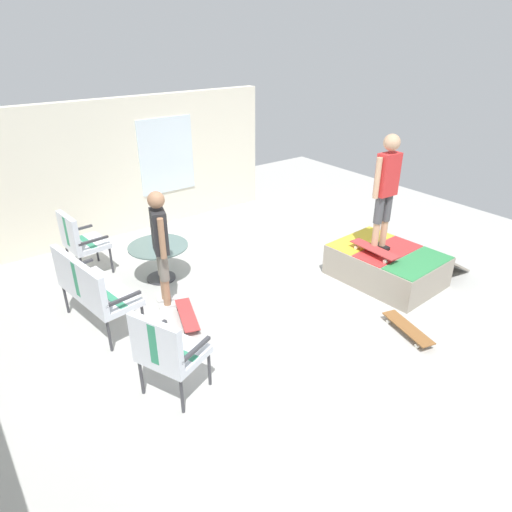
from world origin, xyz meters
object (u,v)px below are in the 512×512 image
Objects in this scene: patio_chair_near_house at (79,238)px; person_skater at (386,185)px; patio_bench at (90,286)px; patio_table at (159,255)px; skateboard_spare at (408,328)px; skateboard_by_bench at (187,315)px; skateboard_on_ramp at (374,250)px; skate_ramp at (387,265)px; person_watching at (160,242)px; patio_chair_by_wall at (165,349)px.

patio_chair_near_house is 0.59× the size of person_skater.
patio_bench is 1.42m from patio_table.
skateboard_spare is (-1.21, 0.80, -1.43)m from person_skater.
skateboard_by_bench is 1.00× the size of skateboard_spare.
skateboard_by_bench is (-2.13, -0.67, -0.53)m from patio_chair_near_house.
skateboard_on_ramp is (-2.06, -2.48, 0.18)m from patio_table.
skate_ramp is 1.44m from skateboard_spare.
person_watching is 3.24m from person_skater.
skateboard_on_ramp is (-0.08, 0.18, -0.93)m from person_skater.
patio_table is at bearing -62.17° from patio_bench.
patio_chair_by_wall is 1.27× the size of skateboard_on_ramp.
person_skater is at bearing -33.47° from skateboard_spare.
patio_chair_near_house is 1.24× the size of skateboard_spare.
patio_chair_near_house is at bearing 34.12° from skateboard_spare.
patio_chair_near_house is at bearing 21.31° from person_watching.
person_skater is at bearing -104.42° from skateboard_by_bench.
skateboard_on_ramp is (0.04, 0.32, 0.33)m from skate_ramp.
patio_table reaches higher than skateboard_by_bench.
skateboard_spare is (-3.19, -1.87, -0.32)m from patio_table.
person_watching reaches higher than patio_table.
patio_chair_near_house reaches higher than patio_table.
patio_bench is at bearing 70.29° from skate_ramp.
person_skater is 2.03m from skateboard_spare.
patio_chair_by_wall is at bearing 143.36° from skateboard_by_bench.
patio_bench is 0.76× the size of person_skater.
patio_table is (2.35, -1.06, -0.21)m from patio_chair_by_wall.
skate_ramp is 2.35× the size of skateboard_on_ramp.
skateboard_spare is at bearing -129.20° from patio_bench.
skateboard_spare is 1.03× the size of skateboard_on_ramp.
skate_ramp is 1.28m from person_skater.
patio_chair_by_wall is at bearing 94.64° from skateboard_on_ramp.
patio_bench is at bearing 167.40° from patio_chair_near_house.
skate_ramp is at bearing -128.98° from patio_chair_near_house.
patio_chair_near_house is 4.48m from skateboard_on_ramp.
patio_bench reaches higher than skateboard_on_ramp.
patio_chair_near_house is (1.54, -0.34, -0.00)m from patio_bench.
skate_ramp is 3.88m from patio_chair_by_wall.
person_skater is at bearing 48.37° from skate_ramp.
skateboard_on_ramp is at bearing -131.14° from patio_chair_near_house.
skate_ramp is 3.50m from patio_table.
person_watching is 2.08× the size of skateboard_on_ramp.
patio_bench is 4.22m from person_skater.
person_watching is at bearing 63.93° from skateboard_on_ramp.
patio_table is at bearing -10.53° from skateboard_by_bench.
patio_bench is 3.98m from skateboard_on_ramp.
patio_chair_by_wall is 0.61× the size of person_watching.
skateboard_by_bench is (0.86, 3.03, -0.16)m from skate_ramp.
patio_chair_near_house is 1.13× the size of patio_table.
patio_bench is at bearing 50.80° from skateboard_spare.
skate_ramp is at bearing -131.63° from person_skater.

